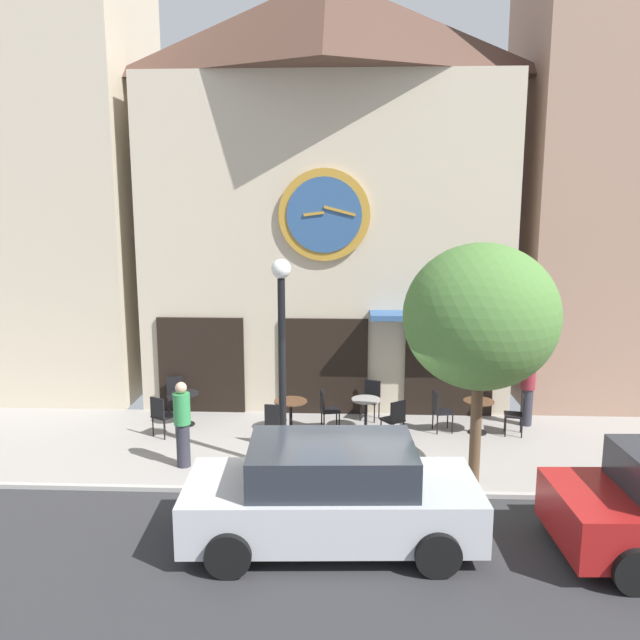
# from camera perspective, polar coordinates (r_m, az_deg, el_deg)

# --- Properties ---
(ground_plane) EXTENTS (27.65, 10.92, 0.13)m
(ground_plane) POSITION_cam_1_polar(r_m,az_deg,el_deg) (10.77, 2.81, -17.56)
(ground_plane) COLOR gray
(clock_building) EXTENTS (8.81, 3.90, 10.17)m
(clock_building) POSITION_cam_1_polar(r_m,az_deg,el_deg) (16.23, 0.58, 11.36)
(clock_building) COLOR beige
(clock_building) RESTS_ON ground_plane
(neighbor_building_left) EXTENTS (6.53, 4.34, 12.96)m
(neighbor_building_left) POSITION_cam_1_polar(r_m,az_deg,el_deg) (19.24, -24.97, 13.87)
(neighbor_building_left) COLOR beige
(neighbor_building_left) RESTS_ON ground_plane
(street_lamp) EXTENTS (0.36, 0.36, 3.99)m
(street_lamp) POSITION_cam_1_polar(r_m,az_deg,el_deg) (12.09, -3.34, -3.93)
(street_lamp) COLOR black
(street_lamp) RESTS_ON ground_plane
(street_tree) EXTENTS (2.69, 2.42, 4.33)m
(street_tree) POSITION_cam_1_polar(r_m,az_deg,el_deg) (11.55, 13.92, 0.23)
(street_tree) COLOR brown
(street_tree) RESTS_ON ground_plane
(cafe_table_center_right) EXTENTS (0.63, 0.63, 0.76)m
(cafe_table_center_right) POSITION_cam_1_polar(r_m,az_deg,el_deg) (15.10, -11.73, -7.18)
(cafe_table_center_right) COLOR black
(cafe_table_center_right) RESTS_ON ground_plane
(cafe_table_near_curb) EXTENTS (0.72, 0.72, 0.72)m
(cafe_table_near_curb) POSITION_cam_1_polar(r_m,az_deg,el_deg) (14.38, -2.58, -7.85)
(cafe_table_near_curb) COLOR black
(cafe_table_near_curb) RESTS_ON ground_plane
(cafe_table_rightmost) EXTENTS (0.64, 0.64, 0.72)m
(cafe_table_rightmost) POSITION_cam_1_polar(r_m,az_deg,el_deg) (14.51, 4.05, -7.80)
(cafe_table_rightmost) COLOR black
(cafe_table_rightmost) RESTS_ON ground_plane
(cafe_table_leftmost) EXTENTS (0.67, 0.67, 0.74)m
(cafe_table_leftmost) POSITION_cam_1_polar(r_m,az_deg,el_deg) (14.72, 13.71, -7.73)
(cafe_table_leftmost) COLOR black
(cafe_table_leftmost) RESTS_ON ground_plane
(cafe_chair_by_entrance) EXTENTS (0.43, 0.43, 0.90)m
(cafe_chair_by_entrance) POSITION_cam_1_polar(r_m,az_deg,el_deg) (13.68, -3.99, -8.77)
(cafe_chair_by_entrance) COLOR black
(cafe_chair_by_entrance) RESTS_ON ground_plane
(cafe_chair_facing_wall) EXTENTS (0.46, 0.46, 0.90)m
(cafe_chair_facing_wall) POSITION_cam_1_polar(r_m,az_deg,el_deg) (14.62, 10.42, -7.63)
(cafe_chair_facing_wall) COLOR black
(cafe_chair_facing_wall) RESTS_ON ground_plane
(cafe_chair_left_end) EXTENTS (0.56, 0.56, 0.90)m
(cafe_chair_left_end) POSITION_cam_1_polar(r_m,az_deg,el_deg) (13.93, 6.59, -8.46)
(cafe_chair_left_end) COLOR black
(cafe_chair_left_end) RESTS_ON ground_plane
(cafe_chair_near_tree) EXTENTS (0.47, 0.47, 0.90)m
(cafe_chair_near_tree) POSITION_cam_1_polar(r_m,az_deg,el_deg) (14.47, 0.60, -7.64)
(cafe_chair_near_tree) COLOR black
(cafe_chair_near_tree) RESTS_ON ground_plane
(cafe_chair_right_end) EXTENTS (0.55, 0.55, 0.90)m
(cafe_chair_right_end) POSITION_cam_1_polar(r_m,az_deg,el_deg) (14.47, -13.77, -7.96)
(cafe_chair_right_end) COLOR black
(cafe_chair_right_end) RESTS_ON ground_plane
(cafe_chair_under_awning) EXTENTS (0.47, 0.47, 0.90)m
(cafe_chair_under_awning) POSITION_cam_1_polar(r_m,az_deg,el_deg) (14.81, 16.96, -7.69)
(cafe_chair_under_awning) COLOR black
(cafe_chair_under_awning) RESTS_ON ground_plane
(cafe_chair_corner) EXTENTS (0.52, 0.52, 0.90)m
(cafe_chair_corner) POSITION_cam_1_polar(r_m,az_deg,el_deg) (15.24, 4.50, -6.72)
(cafe_chair_corner) COLOR black
(cafe_chair_corner) RESTS_ON ground_plane
(cafe_chair_near_lamp) EXTENTS (0.52, 0.52, 0.90)m
(cafe_chair_near_lamp) POSITION_cam_1_polar(r_m,az_deg,el_deg) (15.87, -12.56, -6.25)
(cafe_chair_near_lamp) COLOR black
(cafe_chair_near_lamp) RESTS_ON ground_plane
(pedestrian_maroon) EXTENTS (0.41, 0.41, 1.67)m
(pedestrian_maroon) POSITION_cam_1_polar(r_m,az_deg,el_deg) (15.42, 17.74, -5.72)
(pedestrian_maroon) COLOR #2D2D38
(pedestrian_maroon) RESTS_ON ground_plane
(pedestrian_green) EXTENTS (0.41, 0.41, 1.67)m
(pedestrian_green) POSITION_cam_1_polar(r_m,az_deg,el_deg) (12.76, -11.97, -8.84)
(pedestrian_green) COLOR #2D2D38
(pedestrian_green) RESTS_ON ground_plane
(parked_car_silver) EXTENTS (4.39, 2.20, 1.55)m
(parked_car_silver) POSITION_cam_1_polar(r_m,az_deg,el_deg) (9.94, 1.03, -15.03)
(parked_car_silver) COLOR #B7BABF
(parked_car_silver) RESTS_ON ground_plane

